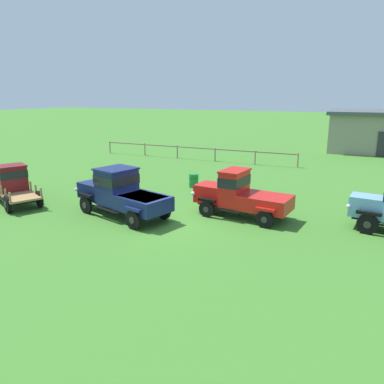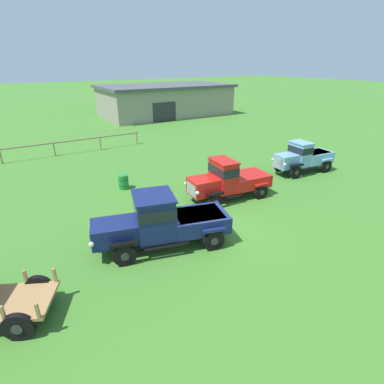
{
  "view_description": "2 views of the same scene",
  "coord_description": "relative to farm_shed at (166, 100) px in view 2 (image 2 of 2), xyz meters",
  "views": [
    {
      "loc": [
        8.18,
        -14.3,
        5.82
      ],
      "look_at": [
        0.33,
        2.35,
        1.0
      ],
      "focal_mm": 35.0,
      "sensor_mm": 36.0,
      "label": 1
    },
    {
      "loc": [
        -7.09,
        -9.59,
        7.15
      ],
      "look_at": [
        0.33,
        2.35,
        1.0
      ],
      "focal_mm": 28.0,
      "sensor_mm": 36.0,
      "label": 2
    }
  ],
  "objects": [
    {
      "name": "oil_drum_beside_row",
      "position": [
        -14.88,
        -23.22,
        -1.66
      ],
      "size": [
        0.63,
        0.63,
        0.89
      ],
      "color": "#1E7F33",
      "rests_on": "ground"
    },
    {
      "name": "vintage_truck_midrow_center",
      "position": [
        -10.35,
        -27.6,
        -1.01
      ],
      "size": [
        4.95,
        2.48,
        2.29
      ],
      "color": "black",
      "rests_on": "ground"
    },
    {
      "name": "farm_shed",
      "position": [
        0.0,
        0.0,
        0.0
      ],
      "size": [
        17.99,
        10.19,
        4.17
      ],
      "color": "gray",
      "rests_on": "ground"
    },
    {
      "name": "ground_plane",
      "position": [
        -13.17,
        -30.16,
        -2.1
      ],
      "size": [
        240.0,
        240.0,
        0.0
      ],
      "primitive_type": "plane",
      "color": "#3D7528"
    },
    {
      "name": "vintage_truck_second_in_line",
      "position": [
        -15.69,
        -29.97,
        -0.91
      ],
      "size": [
        5.85,
        3.21,
        2.36
      ],
      "color": "black",
      "rests_on": "ground"
    },
    {
      "name": "vintage_truck_far_side",
      "position": [
        -3.28,
        -26.95,
        -1.01
      ],
      "size": [
        4.61,
        2.15,
        2.2
      ],
      "color": "black",
      "rests_on": "ground"
    },
    {
      "name": "paddock_fence",
      "position": [
        -19.29,
        -13.63,
        -1.21
      ],
      "size": [
        18.8,
        0.53,
        1.21
      ],
      "color": "#997F60",
      "rests_on": "ground"
    }
  ]
}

